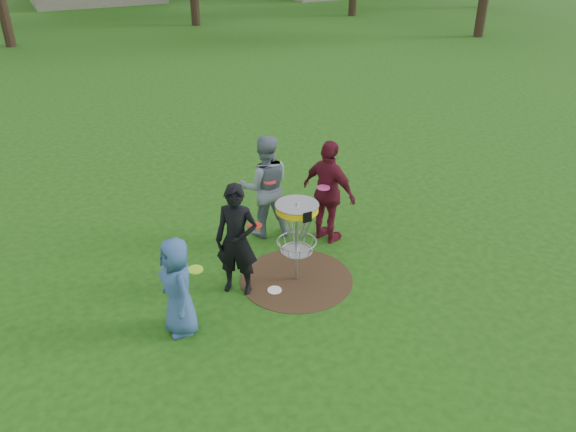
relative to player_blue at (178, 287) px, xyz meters
name	(u,v)px	position (x,y,z in m)	size (l,w,h in m)	color
ground	(296,279)	(2.00, 0.38, -0.73)	(100.00, 100.00, 0.00)	#19470F
dirt_patch	(296,279)	(2.00, 0.38, -0.72)	(1.80, 1.80, 0.01)	#47331E
player_blue	(178,287)	(0.00, 0.00, 0.00)	(0.71, 0.46, 1.45)	#315489
player_black	(237,240)	(1.07, 0.52, 0.16)	(0.65, 0.43, 1.78)	black
player_grey	(265,186)	(2.18, 1.93, 0.21)	(0.91, 0.71, 1.88)	slate
player_maroon	(329,192)	(3.07, 1.24, 0.20)	(1.09, 0.45, 1.86)	maroon
disc_on_grass	(275,290)	(1.55, 0.25, -0.72)	(0.22, 0.22, 0.02)	white
disc_golf_basket	(297,223)	(2.00, 0.37, 0.29)	(0.66, 0.67, 1.38)	#9EA0A5
held_discs	(264,213)	(1.66, 0.81, 0.34)	(2.80, 1.82, 0.28)	#98F71B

